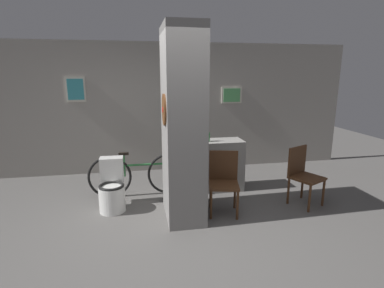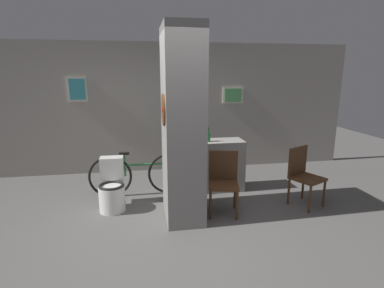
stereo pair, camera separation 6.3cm
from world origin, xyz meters
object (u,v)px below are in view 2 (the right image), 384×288
object	(u,v)px
chair_by_doorway	(303,174)
bicycle	(140,174)
toilet	(112,189)
bottle_tall	(208,136)
chair_near_pillar	(223,179)

from	to	relation	value
chair_by_doorway	bicycle	size ratio (longest dim) A/B	0.54
toilet	bottle_tall	distance (m)	1.75
chair_near_pillar	bicycle	bearing A→B (deg)	158.46
chair_near_pillar	toilet	bearing A→B (deg)	-179.93
chair_near_pillar	bicycle	xyz separation A→B (m)	(-1.20, 0.82, -0.13)
bicycle	bottle_tall	distance (m)	1.30
toilet	bicycle	world-z (taller)	toilet
bottle_tall	chair_near_pillar	bearing A→B (deg)	-86.47
chair_by_doorway	bottle_tall	world-z (taller)	bottle_tall
bicycle	toilet	bearing A→B (deg)	-132.57
chair_by_doorway	bottle_tall	size ratio (longest dim) A/B	3.62
toilet	chair_by_doorway	world-z (taller)	chair_by_doorway
toilet	chair_by_doorway	xyz separation A→B (m)	(2.90, -0.32, 0.18)
chair_near_pillar	bicycle	distance (m)	1.46
toilet	chair_near_pillar	world-z (taller)	chair_near_pillar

